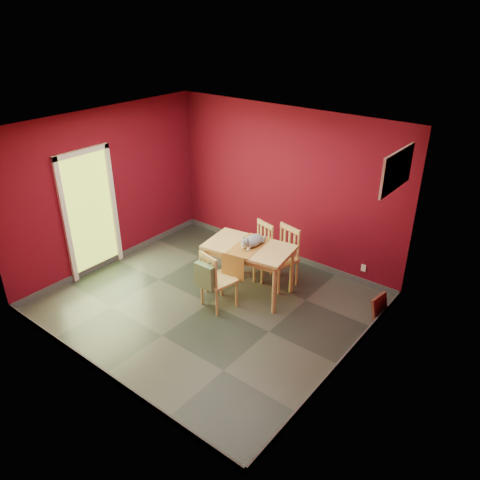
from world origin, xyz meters
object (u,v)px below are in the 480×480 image
Objects in this scene: tote_bag at (205,276)px; chair_far_right at (282,256)px; chair_far_left at (258,249)px; picture_frame at (379,307)px; chair_near at (216,279)px; cat at (253,239)px; dining_table at (249,252)px.

chair_far_right is at bearing 72.36° from tote_bag.
chair_far_left reaches higher than picture_frame.
chair_near reaches higher than tote_bag.
chair_near is 2.08× the size of tote_bag.
cat is (0.17, 0.67, 0.47)m from chair_near.
cat reaches higher than picture_frame.
tote_bag reaches higher than dining_table.
chair_far_right is at bearing 62.34° from dining_table.
chair_near is 2.58× the size of picture_frame.
chair_far_left is 2.53× the size of picture_frame.
picture_frame is at bearing -1.29° from cat.
picture_frame is (1.65, 0.12, -0.34)m from chair_far_right.
dining_table is at bearing -67.97° from chair_far_left.
cat is at bearing 75.48° from chair_near.
tote_bag is 1.24× the size of picture_frame.
tote_bag is at bearing -107.64° from chair_far_right.
chair_near is at bearing -101.82° from dining_table.
chair_near is at bearing -148.33° from picture_frame.
chair_far_left is 0.92× the size of chair_far_right.
chair_far_left is 2.17m from picture_frame.
dining_table is 1.52× the size of chair_near.
cat reaches higher than chair_far_left.
dining_table is 0.66m from chair_far_left.
tote_bag is at bearing -97.66° from chair_near.
tote_bag is (-0.03, -0.22, 0.15)m from chair_near.
cat is (0.20, 0.89, 0.32)m from tote_bag.
dining_table is 0.23m from cat.
cat is at bearing 48.29° from dining_table.
picture_frame is at bearing 18.49° from dining_table.
chair_far_right reaches higher than tote_bag.
chair_far_right is 1.44m from tote_bag.
chair_near is 2.01× the size of cat.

